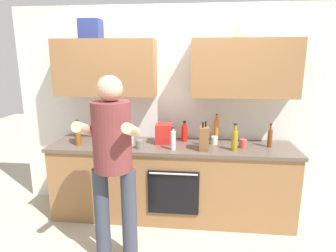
{
  "coord_description": "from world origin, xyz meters",
  "views": [
    {
      "loc": [
        0.29,
        -3.2,
        1.89
      ],
      "look_at": [
        -0.03,
        -0.1,
        1.15
      ],
      "focal_mm": 30.79,
      "sensor_mm": 36.0,
      "label": 1
    }
  ],
  "objects_px": {
    "cup_ceramic": "(243,144)",
    "mixing_bowl": "(122,140)",
    "bottle_wine": "(78,133)",
    "bottle_hotsauce": "(184,133)",
    "bottle_soda": "(203,138)",
    "grocery_bag_crisps": "(164,134)",
    "knife_block": "(204,139)",
    "bottle_vinegar": "(270,138)",
    "bottle_juice": "(216,130)",
    "cup_stoneware": "(140,144)",
    "person_standing": "(113,157)",
    "bottle_oil": "(235,140)",
    "bottle_water": "(173,140)",
    "cup_coffee": "(214,140)",
    "bottle_syrup": "(78,135)"
  },
  "relations": [
    {
      "from": "bottle_wine",
      "to": "bottle_hotsauce",
      "type": "relative_size",
      "value": 1.08
    },
    {
      "from": "bottle_wine",
      "to": "cup_stoneware",
      "type": "height_order",
      "value": "bottle_wine"
    },
    {
      "from": "person_standing",
      "to": "bottle_water",
      "type": "relative_size",
      "value": 6.81
    },
    {
      "from": "person_standing",
      "to": "bottle_syrup",
      "type": "bearing_deg",
      "value": 130.58
    },
    {
      "from": "person_standing",
      "to": "bottle_water",
      "type": "height_order",
      "value": "person_standing"
    },
    {
      "from": "bottle_soda",
      "to": "mixing_bowl",
      "type": "relative_size",
      "value": 0.74
    },
    {
      "from": "bottle_oil",
      "to": "bottle_juice",
      "type": "height_order",
      "value": "bottle_juice"
    },
    {
      "from": "bottle_hotsauce",
      "to": "bottle_syrup",
      "type": "relative_size",
      "value": 0.86
    },
    {
      "from": "bottle_soda",
      "to": "knife_block",
      "type": "bearing_deg",
      "value": -88.66
    },
    {
      "from": "knife_block",
      "to": "mixing_bowl",
      "type": "bearing_deg",
      "value": 169.81
    },
    {
      "from": "cup_ceramic",
      "to": "mixing_bowl",
      "type": "height_order",
      "value": "cup_ceramic"
    },
    {
      "from": "bottle_hotsauce",
      "to": "cup_ceramic",
      "type": "bearing_deg",
      "value": -15.73
    },
    {
      "from": "bottle_water",
      "to": "bottle_hotsauce",
      "type": "xyz_separation_m",
      "value": [
        0.11,
        0.35,
        -0.01
      ]
    },
    {
      "from": "cup_ceramic",
      "to": "cup_stoneware",
      "type": "xyz_separation_m",
      "value": [
        -1.15,
        -0.15,
        0.0
      ]
    },
    {
      "from": "person_standing",
      "to": "bottle_wine",
      "type": "relative_size",
      "value": 6.45
    },
    {
      "from": "person_standing",
      "to": "bottle_soda",
      "type": "xyz_separation_m",
      "value": [
        0.81,
        0.88,
        -0.06
      ]
    },
    {
      "from": "bottle_soda",
      "to": "grocery_bag_crisps",
      "type": "bearing_deg",
      "value": 174.94
    },
    {
      "from": "person_standing",
      "to": "bottle_vinegar",
      "type": "height_order",
      "value": "person_standing"
    },
    {
      "from": "cup_coffee",
      "to": "cup_ceramic",
      "type": "height_order",
      "value": "cup_ceramic"
    },
    {
      "from": "bottle_oil",
      "to": "knife_block",
      "type": "height_order",
      "value": "knife_block"
    },
    {
      "from": "bottle_soda",
      "to": "bottle_vinegar",
      "type": "bearing_deg",
      "value": 0.97
    },
    {
      "from": "knife_block",
      "to": "bottle_juice",
      "type": "bearing_deg",
      "value": 66.41
    },
    {
      "from": "bottle_vinegar",
      "to": "bottle_wine",
      "type": "bearing_deg",
      "value": -178.89
    },
    {
      "from": "bottle_water",
      "to": "cup_ceramic",
      "type": "bearing_deg",
      "value": 11.61
    },
    {
      "from": "mixing_bowl",
      "to": "cup_stoneware",
      "type": "bearing_deg",
      "value": -37.18
    },
    {
      "from": "person_standing",
      "to": "bottle_water",
      "type": "xyz_separation_m",
      "value": [
        0.48,
        0.67,
        -0.03
      ]
    },
    {
      "from": "knife_block",
      "to": "grocery_bag_crisps",
      "type": "bearing_deg",
      "value": 154.78
    },
    {
      "from": "bottle_juice",
      "to": "cup_stoneware",
      "type": "bearing_deg",
      "value": -156.88
    },
    {
      "from": "bottle_vinegar",
      "to": "cup_ceramic",
      "type": "bearing_deg",
      "value": -168.53
    },
    {
      "from": "cup_stoneware",
      "to": "mixing_bowl",
      "type": "bearing_deg",
      "value": 142.82
    },
    {
      "from": "cup_coffee",
      "to": "mixing_bowl",
      "type": "relative_size",
      "value": 0.32
    },
    {
      "from": "bottle_water",
      "to": "bottle_soda",
      "type": "distance_m",
      "value": 0.39
    },
    {
      "from": "bottle_soda",
      "to": "knife_block",
      "type": "distance_m",
      "value": 0.19
    },
    {
      "from": "cup_coffee",
      "to": "bottle_water",
      "type": "bearing_deg",
      "value": -150.1
    },
    {
      "from": "knife_block",
      "to": "bottle_soda",
      "type": "bearing_deg",
      "value": 91.34
    },
    {
      "from": "grocery_bag_crisps",
      "to": "bottle_juice",
      "type": "bearing_deg",
      "value": 11.47
    },
    {
      "from": "bottle_vinegar",
      "to": "mixing_bowl",
      "type": "xyz_separation_m",
      "value": [
        -1.72,
        -0.02,
        -0.07
      ]
    },
    {
      "from": "bottle_juice",
      "to": "grocery_bag_crisps",
      "type": "height_order",
      "value": "bottle_juice"
    },
    {
      "from": "cup_coffee",
      "to": "cup_ceramic",
      "type": "relative_size",
      "value": 0.95
    },
    {
      "from": "cup_ceramic",
      "to": "grocery_bag_crisps",
      "type": "distance_m",
      "value": 0.92
    },
    {
      "from": "bottle_soda",
      "to": "cup_ceramic",
      "type": "xyz_separation_m",
      "value": [
        0.45,
        -0.05,
        -0.03
      ]
    },
    {
      "from": "bottle_hotsauce",
      "to": "bottle_oil",
      "type": "bearing_deg",
      "value": -27.96
    },
    {
      "from": "person_standing",
      "to": "bottle_soda",
      "type": "height_order",
      "value": "person_standing"
    },
    {
      "from": "cup_ceramic",
      "to": "mixing_bowl",
      "type": "xyz_separation_m",
      "value": [
        -1.41,
        0.04,
        -0.01
      ]
    },
    {
      "from": "bottle_vinegar",
      "to": "cup_ceramic",
      "type": "height_order",
      "value": "bottle_vinegar"
    },
    {
      "from": "bottle_oil",
      "to": "cup_coffee",
      "type": "bearing_deg",
      "value": 133.57
    },
    {
      "from": "bottle_soda",
      "to": "cup_coffee",
      "type": "xyz_separation_m",
      "value": [
        0.13,
        0.06,
        -0.04
      ]
    },
    {
      "from": "bottle_hotsauce",
      "to": "bottle_water",
      "type": "bearing_deg",
      "value": -106.82
    },
    {
      "from": "person_standing",
      "to": "bottle_oil",
      "type": "height_order",
      "value": "person_standing"
    },
    {
      "from": "bottle_wine",
      "to": "bottle_vinegar",
      "type": "height_order",
      "value": "bottle_vinegar"
    }
  ]
}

